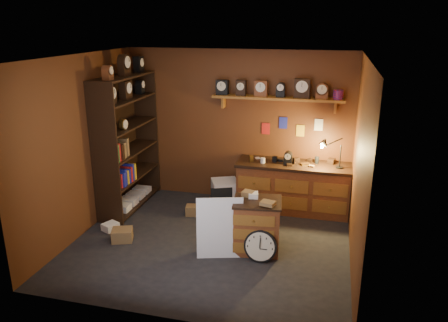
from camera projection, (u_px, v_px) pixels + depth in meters
floor at (211, 242)px, 6.51m from camera, size 4.00×4.00×0.00m
room_shell at (215, 128)px, 6.07m from camera, size 4.02×3.62×2.71m
shelving_unit at (125, 137)px, 7.45m from camera, size 0.47×1.60×2.58m
workbench at (293, 184)px, 7.48m from camera, size 1.94×0.66×1.36m
low_cabinet at (257, 223)px, 6.18m from camera, size 0.73×0.64×0.85m
big_round_clock at (260, 246)px, 5.95m from camera, size 0.45×0.16×0.45m
white_panel at (220, 255)px, 6.16m from camera, size 0.67×0.35×0.86m
mini_fridge at (225, 193)px, 7.76m from camera, size 0.58×0.61×0.46m
floor_box_a at (122, 235)px, 6.53m from camera, size 0.37×0.34×0.18m
floor_box_b at (110, 227)px, 6.88m from camera, size 0.27×0.29×0.11m
floor_box_c at (193, 210)px, 7.40m from camera, size 0.26×0.23×0.17m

